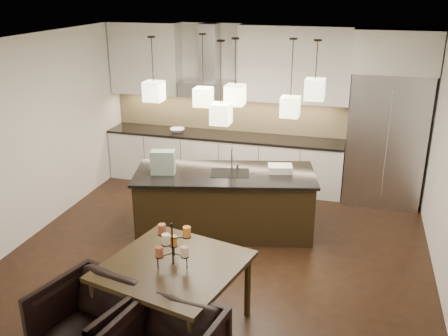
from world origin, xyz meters
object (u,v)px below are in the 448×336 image
(refrigerator, at_px, (385,139))
(island_body, at_px, (225,203))
(armchair_left, at_px, (90,324))
(dining_table, at_px, (175,296))

(refrigerator, xyz_separation_m, island_body, (-2.21, -1.74, -0.64))
(refrigerator, bearing_deg, armchair_left, -120.27)
(refrigerator, bearing_deg, island_body, -141.87)
(island_body, distance_m, armchair_left, 2.99)
(island_body, distance_m, dining_table, 2.29)
(island_body, height_order, dining_table, island_body)
(refrigerator, height_order, dining_table, refrigerator)
(island_body, relative_size, dining_table, 1.91)
(refrigerator, xyz_separation_m, armchair_left, (-2.73, -4.68, -0.68))
(refrigerator, relative_size, island_body, 0.87)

